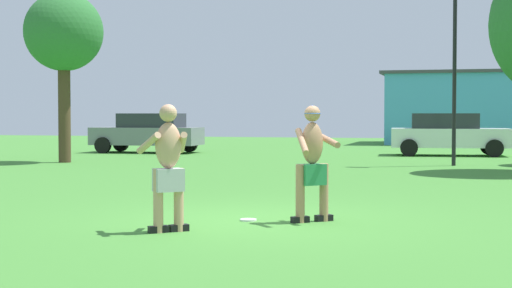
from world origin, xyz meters
The scene contains 8 objects.
ground_plane centered at (0.00, 0.00, 0.00)m, with size 80.00×80.00×0.00m, color #428433.
player_with_cap centered at (0.84, 0.01, 0.92)m, with size 0.72×0.82×1.68m.
player_in_gray centered at (-0.80, -1.42, 0.89)m, with size 0.76×0.80×1.68m.
frisbee centered at (-0.08, -0.10, 0.01)m, with size 0.24×0.24×0.03m, color white.
car_white_near_post centered at (2.25, 19.10, 0.82)m, with size 4.44×2.32×1.58m.
car_gray_mid_lot centered at (-9.45, 18.20, 0.82)m, with size 4.36×2.15×1.58m.
lamp_post centered at (2.56, 13.22, 3.71)m, with size 0.60×0.24×6.10m.
tree_behind_players centered at (-9.52, 11.59, 4.10)m, with size 2.51×2.51×5.43m.
Camera 1 is at (3.01, -10.99, 1.55)m, focal length 54.99 mm.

